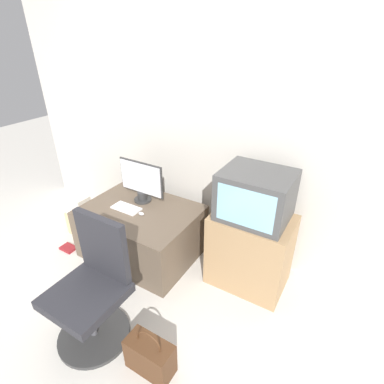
{
  "coord_description": "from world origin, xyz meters",
  "views": [
    {
      "loc": [
        1.35,
        -1.04,
        2.03
      ],
      "look_at": [
        0.16,
        0.95,
        0.76
      ],
      "focal_mm": 28.0,
      "sensor_mm": 36.0,
      "label": 1
    }
  ],
  "objects_px": {
    "crt_tv": "(256,195)",
    "office_chair": "(93,292)",
    "keyboard": "(126,208)",
    "main_monitor": "(141,182)",
    "cardboard_box_lower": "(82,223)",
    "book": "(68,248)",
    "handbag": "(150,356)",
    "mouse": "(141,214)"
  },
  "relations": [
    {
      "from": "main_monitor",
      "to": "office_chair",
      "type": "bearing_deg",
      "value": -69.73
    },
    {
      "from": "keyboard",
      "to": "office_chair",
      "type": "height_order",
      "value": "office_chair"
    },
    {
      "from": "main_monitor",
      "to": "keyboard",
      "type": "distance_m",
      "value": 0.29
    },
    {
      "from": "crt_tv",
      "to": "main_monitor",
      "type": "bearing_deg",
      "value": -178.2
    },
    {
      "from": "crt_tv",
      "to": "office_chair",
      "type": "bearing_deg",
      "value": -124.94
    },
    {
      "from": "book",
      "to": "office_chair",
      "type": "bearing_deg",
      "value": -26.98
    },
    {
      "from": "handbag",
      "to": "book",
      "type": "relative_size",
      "value": 2.26
    },
    {
      "from": "main_monitor",
      "to": "office_chair",
      "type": "height_order",
      "value": "office_chair"
    },
    {
      "from": "crt_tv",
      "to": "handbag",
      "type": "relative_size",
      "value": 1.5
    },
    {
      "from": "keyboard",
      "to": "crt_tv",
      "type": "height_order",
      "value": "crt_tv"
    },
    {
      "from": "office_chair",
      "to": "handbag",
      "type": "relative_size",
      "value": 2.6
    },
    {
      "from": "keyboard",
      "to": "cardboard_box_lower",
      "type": "height_order",
      "value": "keyboard"
    },
    {
      "from": "handbag",
      "to": "book",
      "type": "bearing_deg",
      "value": 160.09
    },
    {
      "from": "crt_tv",
      "to": "book",
      "type": "height_order",
      "value": "crt_tv"
    },
    {
      "from": "main_monitor",
      "to": "book",
      "type": "bearing_deg",
      "value": -139.4
    },
    {
      "from": "crt_tv",
      "to": "cardboard_box_lower",
      "type": "xyz_separation_m",
      "value": [
        -1.84,
        -0.28,
        -0.75
      ]
    },
    {
      "from": "office_chair",
      "to": "cardboard_box_lower",
      "type": "bearing_deg",
      "value": 143.98
    },
    {
      "from": "cardboard_box_lower",
      "to": "handbag",
      "type": "xyz_separation_m",
      "value": [
        1.6,
        -0.83,
        -0.0
      ]
    },
    {
      "from": "cardboard_box_lower",
      "to": "mouse",
      "type": "bearing_deg",
      "value": 2.09
    },
    {
      "from": "main_monitor",
      "to": "keyboard",
      "type": "height_order",
      "value": "main_monitor"
    },
    {
      "from": "handbag",
      "to": "book",
      "type": "height_order",
      "value": "handbag"
    },
    {
      "from": "handbag",
      "to": "main_monitor",
      "type": "bearing_deg",
      "value": 129.76
    },
    {
      "from": "office_chair",
      "to": "crt_tv",
      "type": "bearing_deg",
      "value": 55.06
    },
    {
      "from": "crt_tv",
      "to": "office_chair",
      "type": "height_order",
      "value": "crt_tv"
    },
    {
      "from": "office_chair",
      "to": "handbag",
      "type": "height_order",
      "value": "office_chair"
    },
    {
      "from": "mouse",
      "to": "book",
      "type": "xyz_separation_m",
      "value": [
        -0.77,
        -0.31,
        -0.51
      ]
    },
    {
      "from": "office_chair",
      "to": "handbag",
      "type": "distance_m",
      "value": 0.58
    },
    {
      "from": "keyboard",
      "to": "book",
      "type": "height_order",
      "value": "keyboard"
    },
    {
      "from": "keyboard",
      "to": "book",
      "type": "relative_size",
      "value": 1.76
    },
    {
      "from": "mouse",
      "to": "cardboard_box_lower",
      "type": "xyz_separation_m",
      "value": [
        -0.86,
        -0.03,
        -0.39
      ]
    },
    {
      "from": "cardboard_box_lower",
      "to": "book",
      "type": "distance_m",
      "value": 0.32
    },
    {
      "from": "mouse",
      "to": "office_chair",
      "type": "distance_m",
      "value": 0.86
    },
    {
      "from": "crt_tv",
      "to": "mouse",
      "type": "bearing_deg",
      "value": -165.45
    },
    {
      "from": "crt_tv",
      "to": "handbag",
      "type": "xyz_separation_m",
      "value": [
        -0.24,
        -1.11,
        -0.75
      ]
    },
    {
      "from": "handbag",
      "to": "book",
      "type": "xyz_separation_m",
      "value": [
        -1.51,
        0.55,
        -0.12
      ]
    },
    {
      "from": "office_chair",
      "to": "cardboard_box_lower",
      "type": "relative_size",
      "value": 3.27
    },
    {
      "from": "main_monitor",
      "to": "keyboard",
      "type": "xyz_separation_m",
      "value": [
        -0.03,
        -0.21,
        -0.2
      ]
    },
    {
      "from": "keyboard",
      "to": "crt_tv",
      "type": "distance_m",
      "value": 1.25
    },
    {
      "from": "cardboard_box_lower",
      "to": "book",
      "type": "bearing_deg",
      "value": -73.13
    },
    {
      "from": "crt_tv",
      "to": "handbag",
      "type": "distance_m",
      "value": 1.36
    },
    {
      "from": "mouse",
      "to": "book",
      "type": "distance_m",
      "value": 0.98
    },
    {
      "from": "mouse",
      "to": "crt_tv",
      "type": "distance_m",
      "value": 1.07
    }
  ]
}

